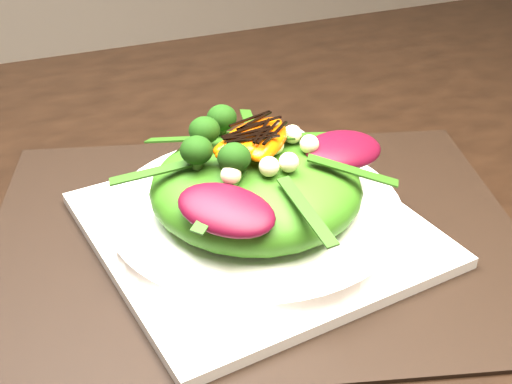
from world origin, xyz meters
name	(u,v)px	position (x,y,z in m)	size (l,w,h in m)	color
dining_table	(296,188)	(0.00, 0.00, 0.73)	(1.60, 0.90, 0.75)	black
placemat	(256,235)	(-0.09, -0.09, 0.75)	(0.49, 0.37, 0.00)	black
plate_base	(256,229)	(-0.09, -0.09, 0.76)	(0.28, 0.28, 0.01)	silver
salad_bowl	(256,215)	(-0.09, -0.09, 0.77)	(0.27, 0.27, 0.02)	white
lettuce_mound	(256,187)	(-0.09, -0.09, 0.80)	(0.19, 0.19, 0.06)	#336913
radicchio_leaf	(344,149)	(0.00, -0.10, 0.83)	(0.08, 0.05, 0.02)	#410715
orange_segment	(226,150)	(-0.11, -0.09, 0.84)	(0.06, 0.03, 0.02)	#E24B03
broccoli_floret	(176,138)	(-0.14, -0.05, 0.84)	(0.04, 0.04, 0.04)	#16370A
macadamia_nut	(288,163)	(-0.07, -0.13, 0.84)	(0.02, 0.02, 0.02)	beige
balsamic_drizzle	(226,140)	(-0.11, -0.09, 0.85)	(0.05, 0.00, 0.00)	black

